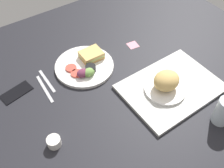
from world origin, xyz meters
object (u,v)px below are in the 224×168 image
drinking_glass (223,111)px  sticky_note (133,45)px  bread_plate_near (166,83)px  espresso_cup (54,142)px  serving_tray (171,87)px  knife (45,89)px  fork (47,81)px  plate_with_salad (86,65)px  cell_phone (16,92)px

drinking_glass → sticky_note: (0.46, -60.37, -6.44)cm
bread_plate_near → espresso_cup: (54.90, -3.84, -3.72)cm
serving_tray → bread_plate_near: 6.19cm
espresso_cup → knife: (-8.90, -29.16, -1.75)cm
bread_plate_near → fork: (42.99, -37.00, -5.47)cm
espresso_cup → sticky_note: size_ratio=1.00×
plate_with_salad → fork: (20.65, -2.41, -1.40)cm
espresso_cup → fork: (-11.90, -33.16, -1.75)cm
serving_tray → knife: 59.92cm
bread_plate_near → sticky_note: 36.39cm
plate_with_salad → fork: size_ratio=1.76×
fork → plate_with_salad: bearing=83.3°
cell_phone → sticky_note: size_ratio=2.57×
cell_phone → sticky_note: 66.13cm
plate_with_salad → cell_phone: size_ratio=2.08×
bread_plate_near → espresso_cup: 55.16cm
serving_tray → cell_phone: (61.61, -38.77, -0.40)cm
espresso_cup → bread_plate_near: bearing=176.0°
plate_with_salad → knife: 23.75cm
knife → plate_with_salad: bearing=96.2°
serving_tray → knife: bearing=-33.9°
drinking_glass → espresso_cup: size_ratio=2.32×
plate_with_salad → knife: plate_with_salad is taller
plate_with_salad → cell_phone: bearing=-6.0°
fork → serving_tray: bearing=51.3°
drinking_glass → fork: (51.60, -62.38, -6.25)cm
knife → cell_phone: bearing=-111.7°
fork → cell_phone: 14.96cm
bread_plate_near → knife: bread_plate_near is taller
plate_with_salad → espresso_cup: (32.56, 30.75, 0.35)cm
fork → knife: bearing=-36.9°
sticky_note → fork: bearing=-2.2°
plate_with_salad → sticky_note: bearing=-179.2°
plate_with_salad → knife: size_ratio=1.57×
espresso_cup → cell_phone: 34.65cm
fork → sticky_note: size_ratio=3.04×
drinking_glass → knife: bearing=-46.9°
cell_phone → knife: bearing=144.8°
serving_tray → sticky_note: size_ratio=8.04×
serving_tray → bread_plate_near: size_ratio=2.36×
plate_with_salad → sticky_note: (-30.49, -0.41, -1.59)cm
bread_plate_near → sticky_note: bread_plate_near is taller
fork → cell_phone: (14.90, -1.32, 0.15)cm
bread_plate_near → drinking_glass: drinking_glass is taller
serving_tray → sticky_note: (-4.43, -35.45, -0.74)cm
knife → sticky_note: bearing=94.5°
serving_tray → bread_plate_near: (3.72, -0.44, 4.92)cm
knife → cell_phone: 13.04cm
serving_tray → drinking_glass: 26.04cm
plate_with_salad → cell_phone: plate_with_salad is taller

